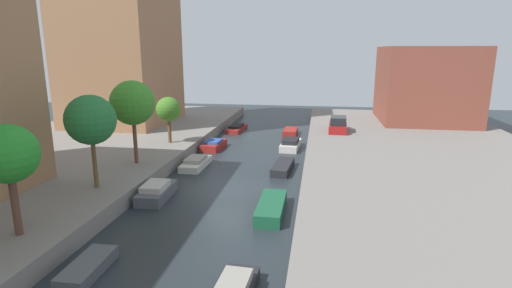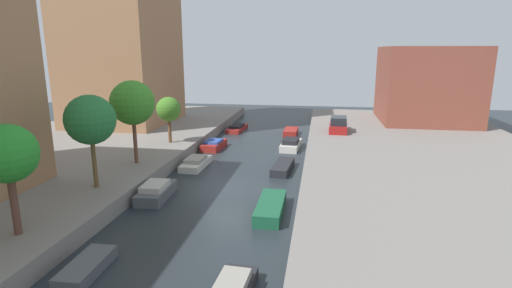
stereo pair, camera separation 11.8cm
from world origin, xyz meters
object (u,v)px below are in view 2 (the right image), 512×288
(low_block_right, at_px, (426,84))
(moored_boat_left_3, at_px, (196,163))
(apartment_tower_far, at_px, (118,0))
(moored_boat_left_5, at_px, (237,128))
(street_tree_4, at_px, (169,110))
(street_tree_3, at_px, (132,103))
(street_tree_1, at_px, (7,154))
(moored_boat_right_2, at_px, (271,208))
(moored_boat_left_2, at_px, (156,192))
(moored_boat_left_1, at_px, (86,267))
(parked_car, at_px, (338,125))
(moored_boat_right_3, at_px, (283,167))
(street_tree_2, at_px, (90,120))
(moored_boat_right_4, at_px, (291,144))
(moored_boat_left_4, at_px, (214,145))
(moored_boat_right_5, at_px, (291,132))

(low_block_right, height_order, moored_boat_left_3, low_block_right)
(apartment_tower_far, distance_m, moored_boat_left_5, 19.00)
(street_tree_4, bearing_deg, low_block_right, 31.45)
(low_block_right, relative_size, street_tree_3, 1.80)
(low_block_right, distance_m, street_tree_1, 42.40)
(moored_boat_left_5, bearing_deg, moored_boat_right_2, -73.47)
(street_tree_3, distance_m, moored_boat_left_2, 7.29)
(street_tree_4, bearing_deg, moored_boat_left_1, -78.82)
(moored_boat_left_1, bearing_deg, moored_boat_left_2, 93.95)
(moored_boat_left_3, relative_size, moored_boat_right_2, 0.89)
(parked_car, xyz_separation_m, moored_boat_left_5, (-11.38, 3.63, -1.34))
(low_block_right, bearing_deg, street_tree_1, -126.56)
(street_tree_4, xyz_separation_m, parked_car, (15.17, 7.54, -2.35))
(apartment_tower_far, bearing_deg, moored_boat_right_3, -33.58)
(street_tree_2, height_order, parked_car, street_tree_2)
(moored_boat_right_2, bearing_deg, low_block_right, 62.16)
(street_tree_4, xyz_separation_m, moored_boat_left_5, (3.79, 11.16, -3.69))
(apartment_tower_far, relative_size, moored_boat_left_1, 8.66)
(low_block_right, distance_m, street_tree_3, 33.61)
(moored_boat_left_3, xyz_separation_m, moored_boat_right_3, (6.97, 0.13, -0.04))
(apartment_tower_far, relative_size, street_tree_3, 4.43)
(parked_car, bearing_deg, moored_boat_right_4, -137.70)
(parked_car, height_order, moored_boat_left_3, parked_car)
(moored_boat_left_2, bearing_deg, moored_boat_left_1, -86.05)
(street_tree_2, xyz_separation_m, moored_boat_right_3, (10.58, 8.39, -4.83))
(street_tree_2, bearing_deg, parked_car, 52.39)
(moored_boat_left_4, distance_m, moored_boat_left_5, 8.92)
(moored_boat_right_2, xyz_separation_m, moored_boat_right_3, (-0.11, 8.36, -0.05))
(moored_boat_left_1, height_order, moored_boat_right_4, moored_boat_right_4)
(street_tree_2, distance_m, parked_car, 25.10)
(moored_boat_left_5, bearing_deg, street_tree_4, -108.76)
(street_tree_2, relative_size, parked_car, 1.33)
(moored_boat_left_5, bearing_deg, moored_boat_right_5, -12.49)
(low_block_right, xyz_separation_m, street_tree_4, (-25.25, -15.44, -1.27))
(low_block_right, height_order, moored_boat_left_2, low_block_right)
(street_tree_2, xyz_separation_m, moored_boat_right_2, (10.70, 0.04, -4.78))
(moored_boat_right_2, xyz_separation_m, moored_boat_right_5, (-0.54, 21.87, -0.02))
(street_tree_4, height_order, moored_boat_left_3, street_tree_4)
(street_tree_2, distance_m, moored_boat_left_5, 24.11)
(street_tree_2, bearing_deg, moored_boat_right_4, 55.64)
(moored_boat_left_5, bearing_deg, parked_car, -17.68)
(low_block_right, relative_size, moored_boat_right_2, 2.50)
(moored_boat_right_5, bearing_deg, parked_car, -23.86)
(apartment_tower_far, height_order, moored_boat_right_3, apartment_tower_far)
(street_tree_1, height_order, moored_boat_left_3, street_tree_1)
(street_tree_3, distance_m, street_tree_4, 6.89)
(low_block_right, distance_m, moored_boat_left_1, 41.34)
(low_block_right, distance_m, moored_boat_right_4, 19.51)
(street_tree_4, bearing_deg, street_tree_1, -90.00)
(moored_boat_left_5, xyz_separation_m, moored_boat_right_4, (6.87, -7.73, 0.12))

